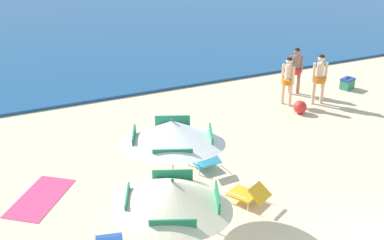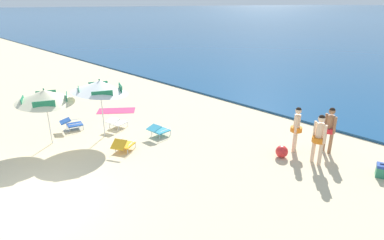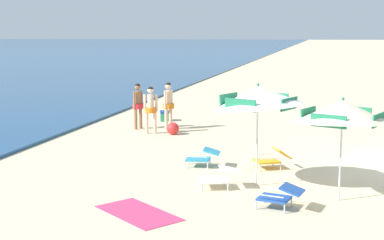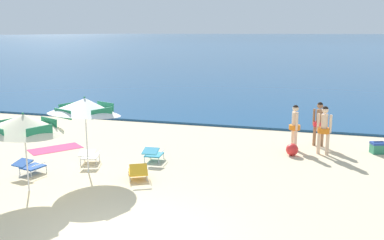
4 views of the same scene
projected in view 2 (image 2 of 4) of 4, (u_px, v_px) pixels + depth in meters
The scene contains 12 objects.
ground_plane at pixel (32, 205), 8.35m from camera, with size 800.00×800.00×0.00m, color beige.
beach_umbrella_striped_main at pixel (100, 87), 11.97m from camera, with size 2.76×2.78×2.38m.
beach_umbrella_striped_second at pixel (45, 96), 11.39m from camera, with size 2.39×2.36×2.17m.
lounge_chair_under_umbrella at pixel (159, 130), 12.56m from camera, with size 0.62×0.90×0.50m.
lounge_chair_beside_umbrella at pixel (116, 122), 13.36m from camera, with size 0.77×0.97×0.49m.
lounge_chair_facing_sea at pixel (71, 123), 13.25m from camera, with size 0.71×0.96×0.50m.
lounge_chair_spare_folded at pixel (123, 145), 11.28m from camera, with size 0.88×1.03×0.53m.
person_standing_near_shore at pixel (330, 127), 11.03m from camera, with size 0.47×0.41×1.66m.
person_standing_beside at pixel (297, 126), 11.13m from camera, with size 0.40×0.46×1.64m.
person_wading_in at pixel (319, 136), 10.21m from camera, with size 0.49×0.42×1.70m.
beach_ball at pixel (282, 152), 10.88m from camera, with size 0.42×0.42×0.42m, color red.
beach_towel at pixel (116, 111), 15.64m from camera, with size 0.90×1.80×0.01m, color #DB3866.
Camera 2 is at (8.03, -1.76, 5.01)m, focal length 29.69 mm.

